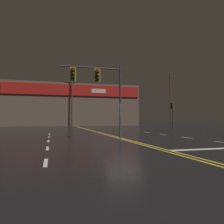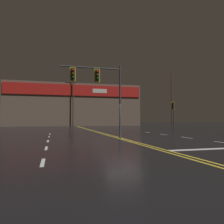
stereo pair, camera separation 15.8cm
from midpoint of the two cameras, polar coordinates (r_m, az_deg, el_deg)
The scene contains 6 objects.
ground_plane at distance 15.30m, azimuth 2.77°, elevation -7.11°, with size 200.00×200.00×0.00m, color black.
road_markings at distance 14.59m, azimuth 7.86°, elevation -7.33°, with size 14.95×60.00×0.01m.
traffic_signal_median at distance 16.03m, azimuth -4.34°, elevation 7.83°, with size 4.45×0.36×5.38m.
traffic_signal_corner_northeast at distance 30.06m, azimuth 15.31°, elevation 0.69°, with size 0.42×0.36×3.74m.
building_backdrop at distance 52.79m, azimuth -10.36°, elevation 1.65°, with size 29.86×10.23×9.41m.
utility_pole_row at distance 47.45m, azimuth -8.48°, elevation 3.77°, with size 46.05×0.26×12.61m.
Camera 1 is at (-4.88, -14.45, 1.35)m, focal length 35.00 mm.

